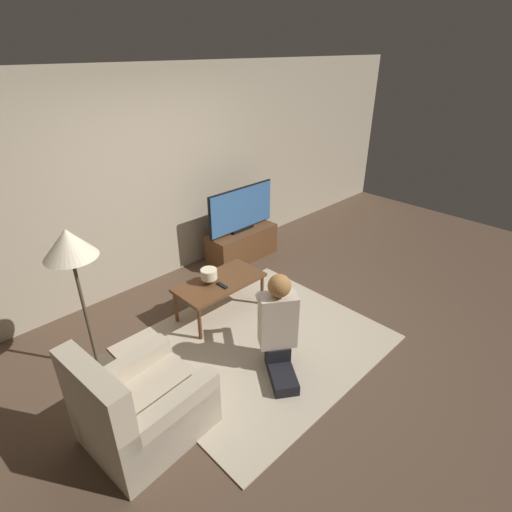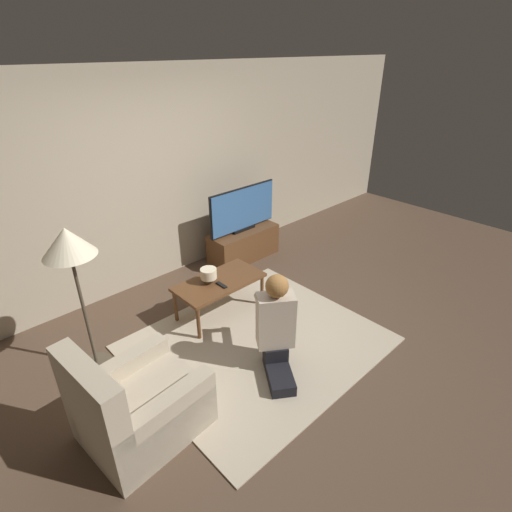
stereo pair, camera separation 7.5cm
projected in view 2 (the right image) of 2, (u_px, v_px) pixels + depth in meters
name	position (u px, v px, depth m)	size (l,w,h in m)	color
ground_plane	(258.00, 343.00, 4.16)	(10.00, 10.00, 0.00)	brown
wall_back	(147.00, 182.00, 4.79)	(10.00, 0.06, 2.60)	tan
rug	(258.00, 343.00, 4.16)	(2.36, 2.05, 0.02)	#BCAD93
tv_stand	(244.00, 244.00, 5.73)	(1.04, 0.41, 0.44)	brown
tv	(243.00, 209.00, 5.48)	(1.12, 0.08, 0.62)	black
coffee_table	(219.00, 284.00, 4.46)	(1.00, 0.51, 0.44)	brown
floor_lamp	(69.00, 250.00, 3.30)	(0.44, 0.44, 1.45)	#4C4233
armchair	(138.00, 408.00, 3.08)	(0.94, 0.81, 0.92)	#B7A88E
person_kneeling	(276.00, 324.00, 3.63)	(0.68, 0.84, 1.00)	black
table_lamp	(209.00, 274.00, 4.35)	(0.18, 0.18, 0.17)	#4C3823
remote	(222.00, 285.00, 4.34)	(0.04, 0.15, 0.02)	black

